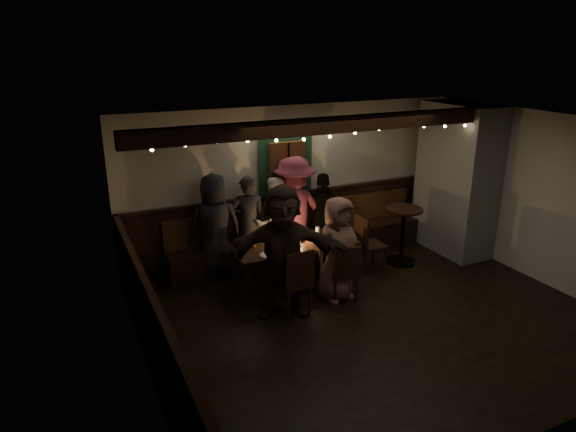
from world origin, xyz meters
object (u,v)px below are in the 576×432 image
person_e (323,217)px  person_a (215,227)px  chair_near_right (345,270)px  dining_table (294,247)px  person_c (274,223)px  person_d (294,212)px  person_f (283,252)px  person_g (337,249)px  chair_near_left (296,279)px  person_b (249,224)px  high_top (403,229)px  chair_end (366,241)px

person_e → person_a: bearing=21.9°
chair_near_right → person_e: 1.56m
dining_table → person_a: size_ratio=1.13×
dining_table → person_c: (-0.02, 0.71, 0.15)m
person_d → person_c: bearing=-14.5°
person_f → person_g: size_ratio=1.19×
chair_near_left → person_d: bearing=65.4°
person_c → person_d: person_d is taller
person_b → person_c: 0.42m
dining_table → person_f: 0.97m
dining_table → high_top: size_ratio=1.96×
dining_table → person_g: (0.37, -0.68, 0.15)m
dining_table → person_b: bearing=119.3°
chair_near_left → person_b: size_ratio=0.60×
chair_end → person_b: size_ratio=0.58×
person_f → person_d: bearing=77.9°
high_top → person_b: bearing=162.0°
person_f → person_g: (0.89, 0.08, -0.15)m
high_top → person_c: person_c is taller
dining_table → person_a: bearing=142.6°
person_d → person_e: size_ratio=1.21×
high_top → person_g: bearing=-158.5°
chair_near_left → person_a: 1.77m
person_b → person_g: person_b is taller
person_e → person_g: 1.42m
dining_table → person_d: 0.84m
chair_near_left → person_e: (1.25, 1.53, 0.22)m
person_b → person_f: person_f is taller
dining_table → person_f: (-0.52, -0.76, 0.30)m
chair_near_right → person_d: (-0.08, 1.52, 0.43)m
person_b → person_f: (-0.09, -1.52, 0.12)m
person_c → person_f: person_f is taller
person_c → high_top: bearing=152.9°
chair_near_right → chair_end: (0.86, 0.77, 0.03)m
high_top → person_c: bearing=160.1°
person_c → person_g: person_c is taller
chair_near_right → person_e: (0.45, 1.47, 0.27)m
person_g → chair_near_left: bearing=-174.8°
chair_near_right → person_a: 2.14m
person_f → chair_near_left: bearing=-21.8°
chair_end → person_g: person_g is taller
person_b → person_e: size_ratio=1.05×
person_d → person_g: person_d is taller
person_b → person_a: bearing=21.4°
person_a → person_d: 1.34m
person_a → person_f: person_f is taller
chair_near_left → person_f: (-0.14, 0.12, 0.38)m
high_top → person_c: size_ratio=0.63×
person_b → person_d: (0.77, -0.06, 0.12)m
person_b → person_d: bearing=-164.3°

